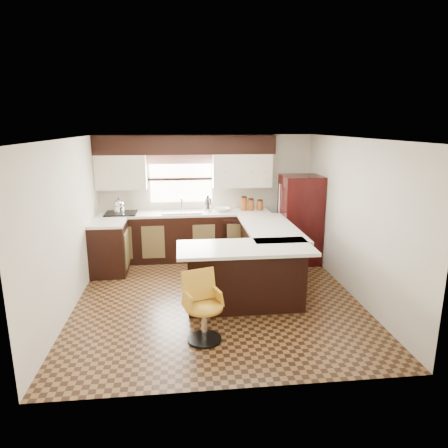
{
  "coord_description": "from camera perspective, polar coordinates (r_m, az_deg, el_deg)",
  "views": [
    {
      "loc": [
        -0.52,
        -5.66,
        2.59
      ],
      "look_at": [
        0.16,
        0.45,
        1.05
      ],
      "focal_mm": 32.0,
      "sensor_mm": 36.0,
      "label": 1
    }
  ],
  "objects": [
    {
      "name": "peninsula_long",
      "position": [
        6.79,
        6.1,
        -4.4
      ],
      "size": [
        0.6,
        1.95,
        0.9
      ],
      "primitive_type": "cube",
      "color": "black",
      "rests_on": "floor"
    },
    {
      "name": "base_cab_back",
      "position": [
        7.86,
        -5.57,
        -1.82
      ],
      "size": [
        3.3,
        0.6,
        0.9
      ],
      "primitive_type": "cube",
      "color": "black",
      "rests_on": "floor"
    },
    {
      "name": "base_cab_left",
      "position": [
        7.35,
        -16.09,
        -3.45
      ],
      "size": [
        0.6,
        0.7,
        0.9
      ],
      "primitive_type": "cube",
      "color": "black",
      "rests_on": "floor"
    },
    {
      "name": "bar_chair",
      "position": [
        4.93,
        -2.85,
        -11.91
      ],
      "size": [
        0.58,
        0.58,
        0.86
      ],
      "primitive_type": null,
      "rotation": [
        0.0,
        0.0,
        0.31
      ],
      "color": "gold",
      "rests_on": "floor"
    },
    {
      "name": "upper_cab_right",
      "position": [
        7.83,
        2.56,
        7.65
      ],
      "size": [
        1.14,
        0.35,
        0.64
      ],
      "primitive_type": "cube",
      "color": "beige",
      "rests_on": "wall_back"
    },
    {
      "name": "ceiling",
      "position": [
        5.69,
        -1.1,
        12.13
      ],
      "size": [
        4.4,
        4.4,
        0.0
      ],
      "primitive_type": "plane",
      "rotation": [
        3.14,
        0.0,
        0.0
      ],
      "color": "silver",
      "rests_on": "wall_back"
    },
    {
      "name": "sink",
      "position": [
        7.72,
        -6.03,
        1.77
      ],
      "size": [
        0.75,
        0.45,
        0.03
      ],
      "primitive_type": "cube",
      "color": "#B2B2B7",
      "rests_on": "counter_back"
    },
    {
      "name": "window_pane",
      "position": [
        7.91,
        -6.15,
        6.41
      ],
      "size": [
        1.2,
        0.02,
        0.9
      ],
      "primitive_type": "cube",
      "color": "white",
      "rests_on": "wall_back"
    },
    {
      "name": "canister_med",
      "position": [
        7.86,
        3.86,
        2.7
      ],
      "size": [
        0.13,
        0.13,
        0.21
      ],
      "primitive_type": "cylinder",
      "color": "brown",
      "rests_on": "counter_back"
    },
    {
      "name": "counter_left",
      "position": [
        7.23,
        -16.34,
        0.12
      ],
      "size": [
        0.6,
        0.7,
        0.04
      ],
      "primitive_type": "cube",
      "color": "silver",
      "rests_on": "base_cab_left"
    },
    {
      "name": "counter_pen_long",
      "position": [
        6.67,
        6.62,
        -0.53
      ],
      "size": [
        0.84,
        1.95,
        0.04
      ],
      "primitive_type": "cube",
      "color": "silver",
      "rests_on": "peninsula_long"
    },
    {
      "name": "upper_cab_left",
      "position": [
        7.82,
        -14.48,
        7.21
      ],
      "size": [
        0.94,
        0.35,
        0.64
      ],
      "primitive_type": "cube",
      "color": "beige",
      "rests_on": "wall_back"
    },
    {
      "name": "cooktop",
      "position": [
        7.8,
        -14.5,
        1.5
      ],
      "size": [
        0.58,
        0.5,
        0.02
      ],
      "primitive_type": "cube",
      "color": "black",
      "rests_on": "counter_back"
    },
    {
      "name": "peninsula_return",
      "position": [
        5.8,
        3.04,
        -7.64
      ],
      "size": [
        1.65,
        0.6,
        0.9
      ],
      "primitive_type": "cube",
      "color": "black",
      "rests_on": "floor"
    },
    {
      "name": "refrigerator",
      "position": [
        7.7,
        10.78,
        0.64
      ],
      "size": [
        0.72,
        0.69,
        1.67
      ],
      "primitive_type": "cube",
      "color": "black",
      "rests_on": "floor"
    },
    {
      "name": "wall_right",
      "position": [
        6.39,
        18.05,
        0.78
      ],
      "size": [
        0.0,
        4.4,
        4.4
      ],
      "primitive_type": "plane",
      "rotation": [
        1.57,
        0.0,
        -1.57
      ],
      "color": "beige",
      "rests_on": "floor"
    },
    {
      "name": "dishwasher",
      "position": [
        7.67,
        1.97,
        -2.33
      ],
      "size": [
        0.58,
        0.03,
        0.78
      ],
      "primitive_type": "cube",
      "color": "black",
      "rests_on": "floor"
    },
    {
      "name": "soffit",
      "position": [
        7.7,
        -5.52,
        11.22
      ],
      "size": [
        3.4,
        0.35,
        0.36
      ],
      "primitive_type": "cube",
      "color": "black",
      "rests_on": "wall_back"
    },
    {
      "name": "mixing_bowl",
      "position": [
        7.77,
        -0.22,
        2.1
      ],
      "size": [
        0.37,
        0.37,
        0.07
      ],
      "primitive_type": "imported",
      "rotation": [
        0.0,
        0.0,
        0.29
      ],
      "color": "white",
      "rests_on": "counter_back"
    },
    {
      "name": "valance",
      "position": [
        7.83,
        -6.23,
        9.2
      ],
      "size": [
        1.3,
        0.06,
        0.18
      ],
      "primitive_type": "cube",
      "color": "#D19B93",
      "rests_on": "wall_back"
    },
    {
      "name": "canister_small",
      "position": [
        7.89,
        5.14,
        2.63
      ],
      "size": [
        0.12,
        0.12,
        0.18
      ],
      "primitive_type": "cylinder",
      "color": "brown",
      "rests_on": "counter_back"
    },
    {
      "name": "counter_back",
      "position": [
        7.75,
        -5.65,
        1.54
      ],
      "size": [
        3.3,
        0.6,
        0.04
      ],
      "primitive_type": "cube",
      "color": "silver",
      "rests_on": "base_cab_back"
    },
    {
      "name": "counter_pen_return",
      "position": [
        5.55,
        3.05,
        -3.45
      ],
      "size": [
        1.89,
        0.84,
        0.04
      ],
      "primitive_type": "cube",
      "color": "silver",
      "rests_on": "peninsula_return"
    },
    {
      "name": "wall_left",
      "position": [
        6.04,
        -21.29,
        -0.23
      ],
      "size": [
        0.0,
        4.4,
        4.4
      ],
      "primitive_type": "plane",
      "rotation": [
        1.57,
        0.0,
        1.57
      ],
      "color": "beige",
      "rests_on": "floor"
    },
    {
      "name": "percolator",
      "position": [
        7.73,
        -2.32,
        2.8
      ],
      "size": [
        0.14,
        0.14,
        0.28
      ],
      "primitive_type": "cylinder",
      "color": "silver",
      "rests_on": "counter_back"
    },
    {
      "name": "wall_front",
      "position": [
        3.77,
        2.07,
        -7.61
      ],
      "size": [
        4.4,
        0.0,
        4.4
      ],
      "primitive_type": "plane",
      "rotation": [
        -1.57,
        0.0,
        0.0
      ],
      "color": "beige",
      "rests_on": "floor"
    },
    {
      "name": "kettle",
      "position": [
        7.77,
        -14.77,
        2.59
      ],
      "size": [
        0.21,
        0.21,
        0.28
      ],
      "primitive_type": null,
      "color": "silver",
      "rests_on": "cooktop"
    },
    {
      "name": "wall_back",
      "position": [
        8.0,
        -2.5,
        4.02
      ],
      "size": [
        4.4,
        0.0,
        4.4
      ],
      "primitive_type": "plane",
      "rotation": [
        1.57,
        0.0,
        0.0
      ],
      "color": "beige",
      "rests_on": "floor"
    },
    {
      "name": "canister_large",
      "position": [
        7.83,
        2.85,
        2.85
      ],
      "size": [
        0.12,
        0.12,
        0.26
      ],
      "primitive_type": "cylinder",
      "color": "brown",
      "rests_on": "counter_back"
    },
    {
      "name": "floor",
      "position": [
        6.25,
        -1.0,
        -10.44
      ],
      "size": [
        4.4,
        4.4,
        0.0
      ],
      "primitive_type": "plane",
      "color": "#49301A",
      "rests_on": "ground"
    }
  ]
}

